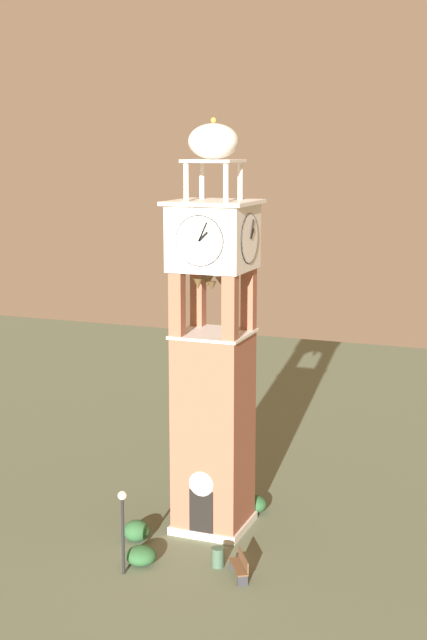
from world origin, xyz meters
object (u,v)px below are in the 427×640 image
object	(u,v)px
lamp_post	(123,516)
clock_tower	(213,364)
trash_bin	(218,557)
park_bench	(240,566)

from	to	relation	value
lamp_post	clock_tower	bearing A→B (deg)	72.69
lamp_post	trash_bin	size ratio (longest dim) A/B	4.37
lamp_post	trash_bin	xyz separation A→B (m)	(3.29, 1.95, -2.06)
park_bench	lamp_post	size ratio (longest dim) A/B	0.45
park_bench	trash_bin	distance (m)	1.29
clock_tower	trash_bin	size ratio (longest dim) A/B	22.47
lamp_post	trash_bin	bearing A→B (deg)	30.69
clock_tower	park_bench	world-z (taller)	clock_tower
park_bench	lamp_post	bearing A→B (deg)	-162.65
clock_tower	lamp_post	world-z (taller)	clock_tower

